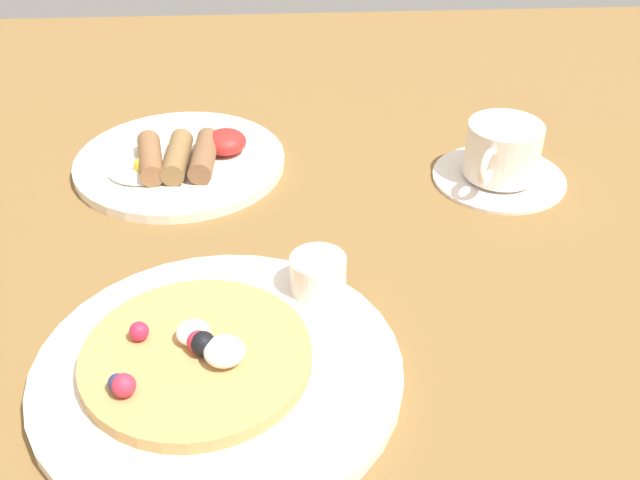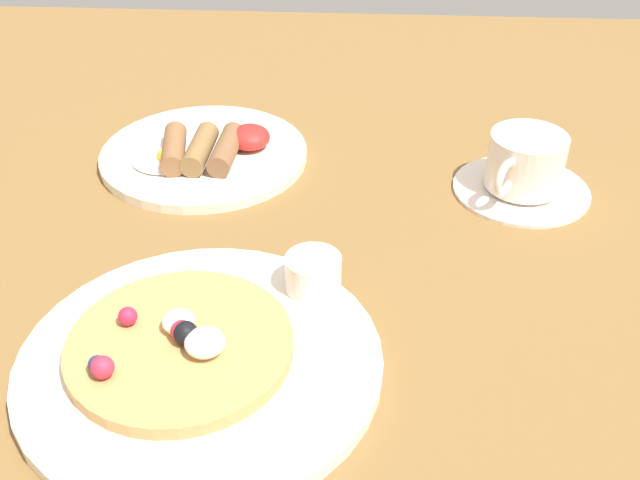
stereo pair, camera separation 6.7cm
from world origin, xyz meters
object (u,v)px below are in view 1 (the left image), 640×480
at_px(breakfast_plate, 180,162).
at_px(pancake_plate, 218,371).
at_px(coffee_saucer, 499,176).
at_px(syrup_ramekin, 318,273).
at_px(coffee_cup, 503,149).

bearing_deg(breakfast_plate, pancake_plate, -79.88).
bearing_deg(breakfast_plate, coffee_saucer, -7.85).
bearing_deg(pancake_plate, coffee_saucer, 44.16).
bearing_deg(coffee_saucer, breakfast_plate, 172.15).
height_order(breakfast_plate, coffee_saucer, breakfast_plate).
relative_size(syrup_ramekin, breakfast_plate, 0.21).
distance_m(breakfast_plate, coffee_cup, 0.36).
xyz_separation_m(coffee_saucer, coffee_cup, (-0.00, -0.00, 0.03)).
bearing_deg(coffee_cup, syrup_ramekin, -137.31).
bearing_deg(pancake_plate, breakfast_plate, 100.12).
bearing_deg(syrup_ramekin, breakfast_plate, 120.37).
distance_m(pancake_plate, breakfast_plate, 0.34).
relative_size(syrup_ramekin, coffee_cup, 0.48).
height_order(syrup_ramekin, coffee_cup, coffee_cup).
xyz_separation_m(pancake_plate, coffee_saucer, (0.30, 0.29, -0.00)).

